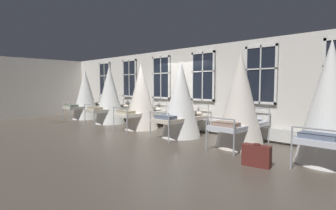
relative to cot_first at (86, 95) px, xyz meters
name	(u,v)px	position (x,y,z in m)	size (l,w,h in m)	color
ground	(160,132)	(5.27, -0.02, -1.17)	(29.37, 29.37, 0.00)	brown
back_wall_with_windows	(182,89)	(5.27, 1.18, 0.33)	(15.68, 0.10, 3.01)	silver
end_wall_left	(29,88)	(-2.58, -1.73, 0.33)	(0.10, 6.71, 3.01)	silver
window_bank	(180,102)	(5.27, 1.06, -0.15)	(11.43, 0.10, 2.73)	black
cot_first	(86,95)	(0.00, 0.00, 0.00)	(1.30, 1.98, 2.42)	#9EA3A8
cot_second	(110,95)	(2.11, 0.01, 0.04)	(1.30, 2.00, 2.50)	#9EA3A8
cot_third	(141,97)	(4.23, 0.01, 0.01)	(1.30, 1.99, 2.44)	#9EA3A8
cot_fourth	(181,100)	(6.30, -0.07, 0.00)	(1.30, 1.99, 2.42)	#9EA3A8
cot_fifth	(240,100)	(8.35, 0.01, 0.07)	(1.30, 1.99, 2.57)	#9EA3A8
cot_sixth	(329,103)	(10.45, -0.06, 0.10)	(1.30, 1.98, 2.62)	#9EA3A8
rug_first	(58,121)	(0.04, -1.40, -1.17)	(0.80, 0.56, 0.01)	brown
suitcase_dark	(256,155)	(9.48, -1.31, -0.95)	(0.58, 0.29, 0.47)	#5B231E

